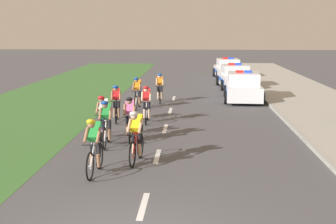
# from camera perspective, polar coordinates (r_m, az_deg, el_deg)

# --- Properties ---
(sidewalk_slab) EXTENTS (4.87, 60.00, 0.12)m
(sidewalk_slab) POSITION_cam_1_polar(r_m,az_deg,el_deg) (22.75, 18.64, 0.13)
(sidewalk_slab) COLOR #A3A099
(sidewalk_slab) RESTS_ON ground
(kerb_edge) EXTENTS (0.16, 60.00, 0.13)m
(kerb_edge) POSITION_cam_1_polar(r_m,az_deg,el_deg) (22.23, 12.79, 0.20)
(kerb_edge) COLOR #9E9E99
(kerb_edge) RESTS_ON ground
(grass_verge) EXTENTS (7.00, 60.00, 0.01)m
(grass_verge) POSITION_cam_1_polar(r_m,az_deg,el_deg) (23.19, -16.16, 0.30)
(grass_verge) COLOR #3D7033
(grass_verge) RESTS_ON ground
(lane_markings_centre) EXTENTS (0.14, 21.60, 0.01)m
(lane_markings_centre) POSITION_cam_1_polar(r_m,az_deg,el_deg) (16.06, -0.76, -3.47)
(lane_markings_centre) COLOR white
(lane_markings_centre) RESTS_ON ground
(cyclist_lead) EXTENTS (0.43, 1.72, 1.56)m
(cyclist_lead) POSITION_cam_1_polar(r_m,az_deg,el_deg) (12.35, -8.84, -3.96)
(cyclist_lead) COLOR black
(cyclist_lead) RESTS_ON ground
(cyclist_second) EXTENTS (0.45, 1.72, 1.56)m
(cyclist_second) POSITION_cam_1_polar(r_m,az_deg,el_deg) (13.31, -3.83, -2.85)
(cyclist_second) COLOR black
(cyclist_second) RESTS_ON ground
(cyclist_third) EXTENTS (0.43, 1.72, 1.56)m
(cyclist_third) POSITION_cam_1_polar(r_m,az_deg,el_deg) (15.30, -7.43, -1.23)
(cyclist_third) COLOR black
(cyclist_third) RESTS_ON ground
(cyclist_fourth) EXTENTS (0.42, 1.72, 1.56)m
(cyclist_fourth) POSITION_cam_1_polar(r_m,az_deg,el_deg) (16.41, -7.79, -0.48)
(cyclist_fourth) COLOR black
(cyclist_fourth) RESTS_ON ground
(cyclist_fifth) EXTENTS (0.45, 1.72, 1.56)m
(cyclist_fifth) POSITION_cam_1_polar(r_m,az_deg,el_deg) (16.00, -4.63, -0.69)
(cyclist_fifth) COLOR black
(cyclist_fifth) RESTS_ON ground
(cyclist_sixth) EXTENTS (0.45, 1.72, 1.56)m
(cyclist_sixth) POSITION_cam_1_polar(r_m,az_deg,el_deg) (19.33, -6.23, 1.12)
(cyclist_sixth) COLOR black
(cyclist_sixth) RESTS_ON ground
(cyclist_seventh) EXTENTS (0.42, 1.72, 1.56)m
(cyclist_seventh) POSITION_cam_1_polar(r_m,az_deg,el_deg) (19.02, -2.59, 1.03)
(cyclist_seventh) COLOR black
(cyclist_seventh) RESTS_ON ground
(cyclist_eighth) EXTENTS (0.43, 1.72, 1.56)m
(cyclist_eighth) POSITION_cam_1_polar(r_m,az_deg,el_deg) (22.42, -3.70, 2.37)
(cyclist_eighth) COLOR black
(cyclist_eighth) RESTS_ON ground
(cyclist_ninth) EXTENTS (0.44, 1.72, 1.56)m
(cyclist_ninth) POSITION_cam_1_polar(r_m,az_deg,el_deg) (24.29, -1.00, 2.98)
(cyclist_ninth) COLOR black
(cyclist_ninth) RESTS_ON ground
(police_car_nearest) EXTENTS (2.17, 4.49, 1.59)m
(police_car_nearest) POSITION_cam_1_polar(r_m,az_deg,el_deg) (25.38, 9.02, 2.91)
(police_car_nearest) COLOR silver
(police_car_nearest) RESTS_ON ground
(police_car_second) EXTENTS (2.19, 4.49, 1.59)m
(police_car_second) POSITION_cam_1_polar(r_m,az_deg,el_deg) (30.84, 7.97, 4.16)
(police_car_second) COLOR silver
(police_car_second) RESTS_ON ground
(police_car_third) EXTENTS (2.15, 4.48, 1.59)m
(police_car_third) POSITION_cam_1_polar(r_m,az_deg,el_deg) (36.85, 7.17, 5.11)
(police_car_third) COLOR white
(police_car_third) RESTS_ON ground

